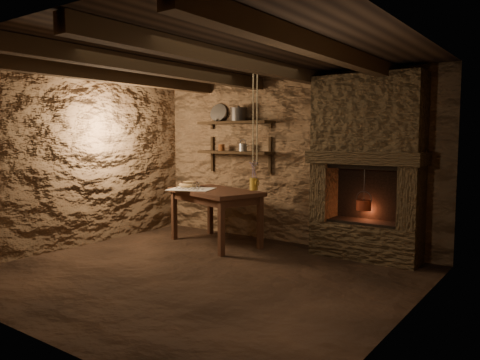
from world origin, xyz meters
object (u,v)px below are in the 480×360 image
Objects in this scene: iron_stockpot at (239,115)px; stoneware_jug at (254,178)px; red_pot at (364,204)px; work_table at (215,215)px; wooden_bowl at (189,185)px.

stoneware_jug is at bearing -30.95° from iron_stockpot.
iron_stockpot is at bearing 176.61° from red_pot.
red_pot is (1.55, 0.16, -0.26)m from stoneware_jug.
iron_stockpot is (-0.47, 0.28, 0.90)m from stoneware_jug.
iron_stockpot is 0.45× the size of red_pot.
work_table is 3.81× the size of stoneware_jug.
wooden_bowl is 1.30× the size of iron_stockpot.
work_table is 6.34× the size of iron_stockpot.
work_table is 2.86× the size of red_pot.
wooden_bowl is 0.59× the size of red_pot.
red_pot is (2.03, 0.44, 0.27)m from work_table.
work_table is 4.88× the size of wooden_bowl.
red_pot reaches higher than wooden_bowl.
stoneware_jug reaches higher than wooden_bowl.
wooden_bowl is (-0.54, 0.05, 0.40)m from work_table.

